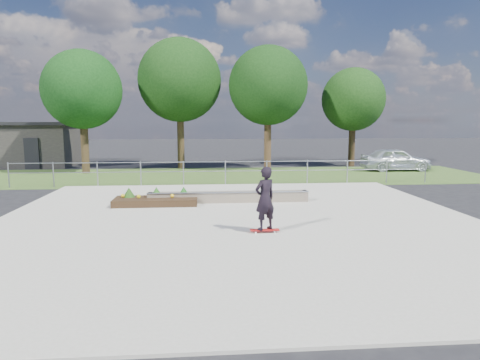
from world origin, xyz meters
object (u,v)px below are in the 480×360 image
Objects in this scene: grind_ledge at (229,197)px; parked_car at (396,159)px; planter_bed at (156,199)px; skateboarder at (265,199)px.

grind_ledge is 14.65m from parked_car.
parked_car reaches higher than planter_bed.
parked_car is (10.94, 9.74, 0.45)m from grind_ledge.
planter_bed is 16.84m from parked_car.
grind_ledge is 2.68m from planter_bed.
grind_ledge is at bearing 132.58° from parked_car.
parked_car is (13.61, 9.91, 0.47)m from planter_bed.
grind_ledge is 1.43× the size of parked_car.
parked_car is at bearing 36.08° from planter_bed.
skateboarder reaches higher than grind_ledge.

